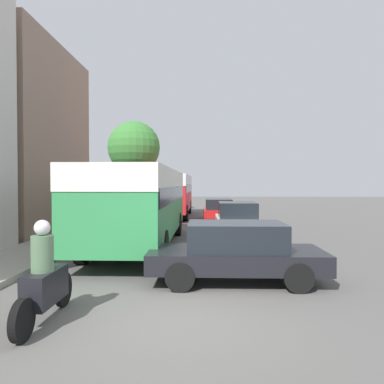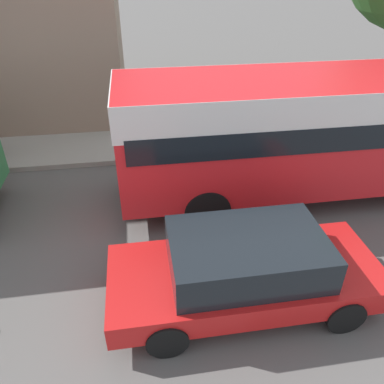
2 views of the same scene
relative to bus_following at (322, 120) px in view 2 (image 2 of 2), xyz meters
name	(u,v)px [view 2 (image 2 of 2)]	position (x,y,z in m)	size (l,w,h in m)	color
bus_following	(322,120)	(0.00, 0.00, 0.00)	(2.62, 9.40, 2.90)	red
car_distant	(245,268)	(3.23, -2.65, -1.17)	(1.90, 4.51, 1.37)	red
pedestrian_walking_away	(257,107)	(-3.31, -0.46, -0.82)	(0.40, 0.40, 1.81)	#232838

